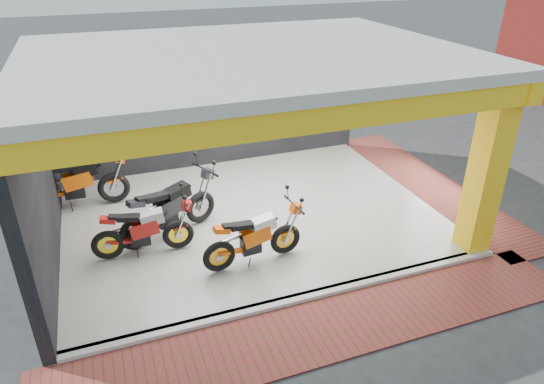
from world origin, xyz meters
The scene contains 15 objects.
ground centered at (0.00, 0.00, 0.00)m, with size 80.00×80.00×0.00m, color #2D2D30.
showroom_floor centered at (0.00, 2.00, 0.05)m, with size 8.00×6.00×0.10m, color beige.
showroom_ceiling centered at (0.00, 2.00, 3.60)m, with size 8.40×6.40×0.20m, color beige.
back_wall centered at (0.00, 5.10, 1.75)m, with size 8.20×0.20×3.50m, color black.
left_wall centered at (-4.10, 2.00, 1.75)m, with size 0.20×6.20×3.50m, color black.
corner_column centered at (3.75, -0.75, 1.75)m, with size 0.50×0.50×3.50m, color yellow.
header_beam_front centered at (0.00, -1.00, 3.30)m, with size 8.40×0.30×0.40m, color yellow.
header_beam_right centered at (4.00, 2.00, 3.30)m, with size 0.30×6.40×0.40m, color yellow.
floor_kerb centered at (0.00, -1.02, 0.05)m, with size 8.00×0.20×0.10m, color beige.
paver_front centered at (0.00, -1.80, 0.01)m, with size 9.00×1.40×0.03m, color maroon.
paver_right centered at (4.80, 2.00, 0.01)m, with size 1.40×7.00×0.03m, color maroon.
moto_hero centered at (0.14, 0.27, 0.74)m, with size 2.08×0.77×1.27m, color #FF5E0A, non-canonical shape.
moto_row_a centered at (-1.77, 1.16, 0.73)m, with size 2.05×0.76×1.25m, color #AD1612, non-canonical shape.
moto_row_b centered at (-1.13, 2.01, 0.82)m, with size 2.37×0.88×1.45m, color black, non-canonical shape.
moto_row_d centered at (-2.80, 3.58, 0.84)m, with size 2.43×0.90×1.48m, color #FF620A, non-canonical shape.
Camera 1 is at (-2.83, -7.03, 5.53)m, focal length 32.00 mm.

